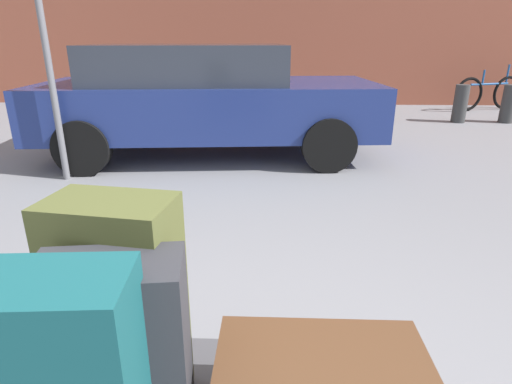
% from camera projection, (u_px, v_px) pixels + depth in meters
% --- Properties ---
extents(suitcase_olive_stacked_top, '(0.40, 0.28, 0.71)m').
position_uv_depth(suitcase_olive_stacked_top, '(120.00, 305.00, 1.33)').
color(suitcase_olive_stacked_top, '#4C5128').
rests_on(suitcase_olive_stacked_top, luggage_cart).
extents(suitcase_charcoal_center, '(0.40, 0.26, 0.63)m').
position_uv_depth(suitcase_charcoal_center, '(119.00, 365.00, 1.14)').
color(suitcase_charcoal_center, '#2D2D33').
rests_on(suitcase_charcoal_center, luggage_cart).
extents(parked_car, '(4.44, 2.21, 1.42)m').
position_uv_depth(parked_car, '(205.00, 98.00, 5.50)').
color(parked_car, navy).
rests_on(parked_car, ground_plane).
extents(bicycle_leaning, '(1.68, 0.65, 0.96)m').
position_uv_depth(bicycle_leaning, '(488.00, 93.00, 9.17)').
color(bicycle_leaning, black).
rests_on(bicycle_leaning, ground_plane).
extents(bollard_kerb_near, '(0.25, 0.25, 0.69)m').
position_uv_depth(bollard_kerb_near, '(375.00, 103.00, 7.89)').
color(bollard_kerb_near, '#383838').
rests_on(bollard_kerb_near, ground_plane).
extents(bollard_kerb_mid, '(0.25, 0.25, 0.69)m').
position_uv_depth(bollard_kerb_mid, '(460.00, 104.00, 7.83)').
color(bollard_kerb_mid, '#383838').
rests_on(bollard_kerb_mid, ground_plane).
extents(bollard_kerb_far, '(0.25, 0.25, 0.69)m').
position_uv_depth(bollard_kerb_far, '(509.00, 104.00, 7.80)').
color(bollard_kerb_far, '#383838').
rests_on(bollard_kerb_far, ground_plane).
extents(no_parking_sign, '(0.50, 0.08, 2.56)m').
position_uv_depth(no_parking_sign, '(43.00, 30.00, 4.20)').
color(no_parking_sign, slate).
rests_on(no_parking_sign, ground_plane).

